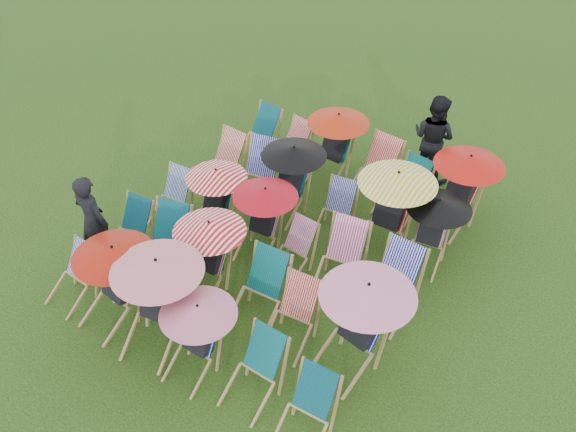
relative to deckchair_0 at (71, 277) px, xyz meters
The scene contains 33 objects.
ground 3.05m from the deckchair_0, 47.81° to the left, with size 100.00×100.00×0.00m, color black.
deckchair_0 is the anchor object (origin of this frame).
deckchair_1 0.88m from the deckchair_0, ahead, with size 1.13×1.19×1.34m.
deckchair_2 1.64m from the deckchair_0, ahead, with size 1.23×1.33×1.45m.
deckchair_3 2.35m from the deckchair_0, ahead, with size 0.99×1.03×1.17m.
deckchair_4 3.20m from the deckchair_0, ahead, with size 0.63×0.86×0.91m.
deckchair_5 4.05m from the deckchair_0, ahead, with size 0.62×0.85×0.89m.
deckchair_6 1.19m from the deckchair_0, 90.07° to the left, with size 0.63×0.84×0.87m.
deckchair_7 1.41m from the deckchair_0, 59.04° to the left, with size 0.84×1.04×1.01m.
deckchair_8 1.98m from the deckchair_0, 38.70° to the left, with size 1.06×1.10×1.25m.
deckchair_9 2.76m from the deckchair_0, 25.02° to the left, with size 0.71×0.95×1.00m.
deckchair_10 3.30m from the deckchair_0, 19.25° to the left, with size 0.65×0.88×0.91m.
deckchair_11 4.21m from the deckchair_0, 16.51° to the left, with size 1.23×1.31×1.46m.
deckchair_12 2.21m from the deckchair_0, 90.58° to the left, with size 0.60×0.80×0.84m.
deckchair_13 2.49m from the deckchair_0, 72.04° to the left, with size 0.99×1.03×1.17m.
deckchair_14 2.93m from the deckchair_0, 53.92° to the left, with size 1.01×1.07×1.20m.
deckchair_15 3.27m from the deckchair_0, 43.46° to the left, with size 0.62×0.80×0.81m.
deckchair_16 3.93m from the deckchair_0, 36.97° to the left, with size 0.78×1.00×1.00m.
deckchair_17 4.61m from the deckchair_0, 29.85° to the left, with size 0.71×0.97×1.02m.
deckchair_18 3.42m from the deckchair_0, 87.93° to the left, with size 0.69×0.92×0.95m.
deckchair_19 3.55m from the deckchair_0, 75.35° to the left, with size 0.85×1.05×1.02m.
deckchair_20 3.76m from the deckchair_0, 65.76° to the left, with size 1.08×1.12×1.29m.
deckchair_21 4.21m from the deckchair_0, 54.08° to the left, with size 0.65×0.83×0.84m.
deckchair_22 4.84m from the deckchair_0, 46.17° to the left, with size 1.22×1.27×1.45m.
deckchair_23 5.40m from the deckchair_0, 41.46° to the left, with size 0.99×1.06×1.17m.
deckchair_24 4.57m from the deckchair_0, 88.65° to the left, with size 0.69×0.90×0.91m.
deckchair_25 4.63m from the deckchair_0, 79.58° to the left, with size 0.70×0.88×0.86m.
deckchair_26 4.97m from the deckchair_0, 70.47° to the left, with size 1.10×1.14×1.30m.
deckchair_27 5.27m from the deckchair_0, 61.27° to the left, with size 0.77×1.00×1.02m.
deckchair_28 5.53m from the deckchair_0, 54.63° to the left, with size 0.73×0.93×0.92m.
deckchair_29 6.17m from the deckchair_0, 49.06° to the left, with size 1.13×1.21×1.35m.
person_left 0.91m from the deckchair_0, 108.92° to the left, with size 0.59×0.39×1.62m, color black.
person_rear 6.51m from the deckchair_0, 61.03° to the left, with size 0.81×0.63×1.67m, color black.
Camera 1 is at (4.19, -6.02, 7.08)m, focal length 40.00 mm.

